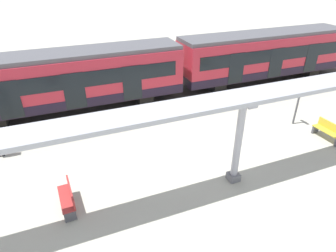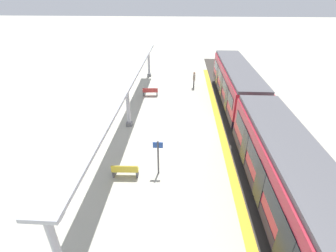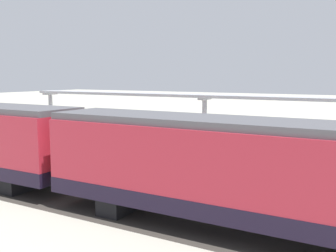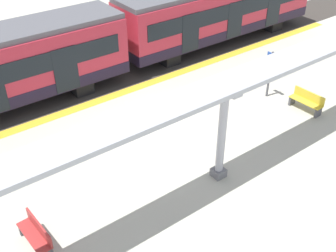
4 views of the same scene
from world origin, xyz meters
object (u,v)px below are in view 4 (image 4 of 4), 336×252
object	(u,v)px
bench_near_end	(37,234)
platform_info_sign	(270,70)
bench_mid_platform	(307,101)
train_far_carriage	(219,11)
canopy_pillar_second	(222,134)

from	to	relation	value
bench_near_end	platform_info_sign	bearing A→B (deg)	99.03
platform_info_sign	bench_mid_platform	bearing A→B (deg)	13.16
train_far_carriage	bench_near_end	world-z (taller)	train_far_carriage
train_far_carriage	canopy_pillar_second	bearing A→B (deg)	-42.36
bench_near_end	canopy_pillar_second	bearing A→B (deg)	81.78
canopy_pillar_second	bench_mid_platform	bearing A→B (deg)	98.86
bench_near_end	platform_info_sign	size ratio (longest dim) A/B	0.69
canopy_pillar_second	platform_info_sign	size ratio (longest dim) A/B	1.62
train_far_carriage	canopy_pillar_second	size ratio (longest dim) A/B	3.57
canopy_pillar_second	bench_mid_platform	world-z (taller)	canopy_pillar_second
platform_info_sign	train_far_carriage	bearing A→B (deg)	157.66
train_far_carriage	bench_near_end	distance (m)	16.56
train_far_carriage	platform_info_sign	bearing A→B (deg)	-22.34
train_far_carriage	canopy_pillar_second	distance (m)	12.10
canopy_pillar_second	bench_near_end	bearing A→B (deg)	-98.22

